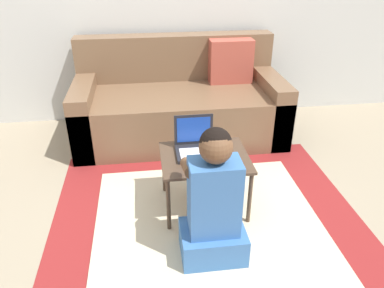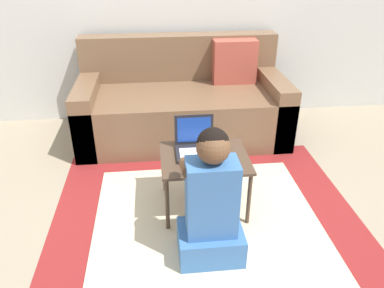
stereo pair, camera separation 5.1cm
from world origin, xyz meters
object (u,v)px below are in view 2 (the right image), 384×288
laptop_desk (204,163)px  computer_mouse (225,153)px  person_seated (211,205)px  couch (183,103)px  laptop (195,147)px

laptop_desk → computer_mouse: 0.13m
laptop_desk → person_seated: person_seated is taller
couch → computer_mouse: couch is taller
laptop_desk → laptop: (-0.05, 0.05, 0.08)m
laptop_desk → person_seated: bearing=-93.0°
laptop → computer_mouse: bearing=-19.2°
person_seated → laptop: bearing=93.3°
laptop → person_seated: (0.03, -0.46, -0.07)m
couch → computer_mouse: 1.07m
person_seated → couch: bearing=90.6°
laptop → person_seated: bearing=-86.7°
couch → computer_mouse: bearing=-81.6°
computer_mouse → laptop: bearing=160.8°
computer_mouse → person_seated: person_seated is taller
laptop_desk → person_seated: size_ratio=0.69×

